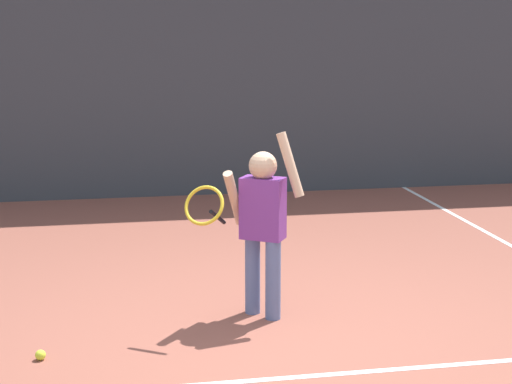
{
  "coord_description": "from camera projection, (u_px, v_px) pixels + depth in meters",
  "views": [
    {
      "loc": [
        -1.01,
        -4.72,
        2.03
      ],
      "look_at": [
        -0.01,
        0.87,
        0.85
      ],
      "focal_mm": 54.67,
      "sensor_mm": 36.0,
      "label": 1
    }
  ],
  "objects": [
    {
      "name": "back_fence_windscreen",
      "position": [
        199.0,
        41.0,
        9.45
      ],
      "size": [
        12.42,
        0.08,
        3.8
      ],
      "primitive_type": "cube",
      "color": "#383D42",
      "rests_on": "ground"
    },
    {
      "name": "ground_plane",
      "position": [
        281.0,
        344.0,
        5.14
      ],
      "size": [
        20.0,
        20.0,
        0.0
      ],
      "primitive_type": "plane",
      "color": "brown"
    },
    {
      "name": "tennis_ball_2",
      "position": [
        40.0,
        355.0,
        4.89
      ],
      "size": [
        0.07,
        0.07,
        0.07
      ],
      "primitive_type": "sphere",
      "color": "#CCE033",
      "rests_on": "ground"
    },
    {
      "name": "court_line_baseline",
      "position": [
        298.0,
        377.0,
        4.65
      ],
      "size": [
        9.0,
        0.05,
        0.0
      ],
      "primitive_type": "cube",
      "color": "white",
      "rests_on": "ground"
    },
    {
      "name": "fence_post_1",
      "position": [
        27.0,
        35.0,
        9.14
      ],
      "size": [
        0.09,
        0.09,
        3.95
      ],
      "primitive_type": "cylinder",
      "color": "slate",
      "rests_on": "ground"
    },
    {
      "name": "tennis_player",
      "position": [
        260.0,
        219.0,
        5.5
      ],
      "size": [
        0.88,
        0.54,
        1.35
      ],
      "rotation": [
        0.0,
        0.0,
        -0.54
      ],
      "color": "slate",
      "rests_on": "ground"
    },
    {
      "name": "fence_post_2",
      "position": [
        357.0,
        35.0,
        9.84
      ],
      "size": [
        0.09,
        0.09,
        3.95
      ],
      "primitive_type": "cylinder",
      "color": "slate",
      "rests_on": "ground"
    }
  ]
}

